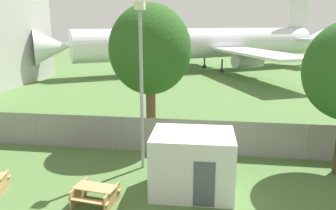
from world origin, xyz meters
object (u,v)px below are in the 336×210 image
airplane (205,44)px  portable_cabin (192,163)px  tree_left_of_cabin (150,50)px  picnic_bench_open_grass (96,193)px

airplane → portable_cabin: bearing=60.1°
airplane → tree_left_of_cabin: airplane is taller
airplane → portable_cabin: (0.60, -37.68, -2.82)m
portable_cabin → tree_left_of_cabin: (-3.01, 6.33, 4.24)m
picnic_bench_open_grass → airplane: bearing=85.4°
picnic_bench_open_grass → tree_left_of_cabin: 9.44m
picnic_bench_open_grass → tree_left_of_cabin: bearing=84.5°
airplane → portable_cabin: size_ratio=12.52×
airplane → picnic_bench_open_grass: size_ratio=23.77×
picnic_bench_open_grass → portable_cabin: bearing=22.8°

